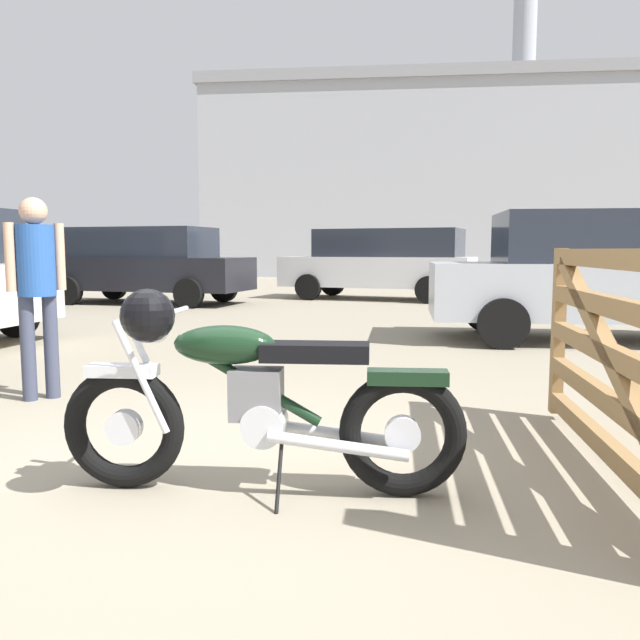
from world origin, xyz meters
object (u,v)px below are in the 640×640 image
at_px(vintage_motorcycle, 249,398).
at_px(white_estate_far, 617,272).
at_px(bystander, 36,277).
at_px(timber_gate, 631,358).
at_px(blue_hatchback_right, 381,262).
at_px(red_hatchback_near, 143,263).

height_order(vintage_motorcycle, white_estate_far, white_estate_far).
bearing_deg(bystander, vintage_motorcycle, -171.22).
xyz_separation_m(timber_gate, blue_hatchback_right, (-2.40, 12.71, 0.24)).
distance_m(vintage_motorcycle, blue_hatchback_right, 13.06).
bearing_deg(bystander, red_hatchback_near, -24.13).
xyz_separation_m(bystander, red_hatchback_near, (-3.51, 9.15, -0.08)).
height_order(timber_gate, blue_hatchback_right, blue_hatchback_right).
xyz_separation_m(bystander, blue_hatchback_right, (1.79, 11.36, -0.08)).
distance_m(white_estate_far, red_hatchback_near, 10.21).
relative_size(vintage_motorcycle, blue_hatchback_right, 0.42).
bearing_deg(vintage_motorcycle, red_hatchback_near, -67.56).
height_order(vintage_motorcycle, timber_gate, timber_gate).
bearing_deg(white_estate_far, timber_gate, 73.22).
relative_size(vintage_motorcycle, timber_gate, 0.82).
xyz_separation_m(white_estate_far, blue_hatchback_right, (-3.80, 6.85, 0.00)).
xyz_separation_m(vintage_motorcycle, white_estate_far, (3.27, 6.20, 0.45)).
relative_size(white_estate_far, blue_hatchback_right, 0.97).
height_order(vintage_motorcycle, blue_hatchback_right, blue_hatchback_right).
distance_m(vintage_motorcycle, red_hatchback_near, 12.31).
bearing_deg(blue_hatchback_right, red_hatchback_near, 33.07).
height_order(timber_gate, bystander, bystander).
relative_size(vintage_motorcycle, red_hatchback_near, 0.43).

